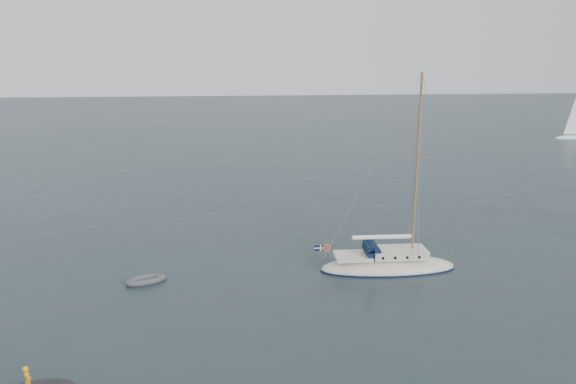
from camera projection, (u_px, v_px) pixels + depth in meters
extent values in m
plane|color=black|center=(331.00, 279.00, 33.74)|extent=(300.00, 300.00, 0.00)
ellipsoid|color=beige|center=(388.00, 267.00, 35.25)|extent=(8.49, 2.64, 1.41)
cube|color=beige|center=(399.00, 252.00, 35.08)|extent=(3.39, 1.79, 0.52)
cube|color=beige|center=(353.00, 256.00, 34.83)|extent=(2.26, 1.79, 0.24)
cylinder|color=black|center=(372.00, 250.00, 34.85)|extent=(0.91, 1.56, 0.91)
cube|color=black|center=(369.00, 247.00, 34.78)|extent=(0.42, 1.56, 0.38)
cylinder|color=olive|center=(417.00, 168.00, 33.87)|extent=(0.14, 0.14, 11.32)
cylinder|color=olive|center=(417.00, 159.00, 33.73)|extent=(0.05, 2.07, 0.05)
cylinder|color=olive|center=(382.00, 238.00, 34.73)|extent=(3.96, 0.09, 0.09)
cylinder|color=white|center=(382.00, 237.00, 34.72)|extent=(3.68, 0.26, 0.26)
cylinder|color=#9A9AA3|center=(329.00, 251.00, 34.58)|extent=(0.04, 2.07, 0.04)
torus|color=#E75412|center=(327.00, 248.00, 35.12)|extent=(0.51, 0.09, 0.51)
cylinder|color=olive|center=(324.00, 253.00, 34.57)|extent=(0.03, 0.03, 0.85)
cube|color=#010B6D|center=(319.00, 249.00, 34.48)|extent=(0.57, 0.02, 0.36)
cube|color=yellow|center=(319.00, 249.00, 34.48)|extent=(0.58, 0.03, 0.08)
cube|color=yellow|center=(321.00, 249.00, 34.49)|extent=(0.08, 0.03, 0.38)
cylinder|color=black|center=(376.00, 248.00, 35.84)|extent=(0.17, 0.06, 0.17)
cylinder|color=black|center=(383.00, 258.00, 34.09)|extent=(0.17, 0.06, 0.17)
cylinder|color=black|center=(387.00, 248.00, 35.91)|extent=(0.17, 0.06, 0.17)
cylinder|color=black|center=(396.00, 258.00, 34.16)|extent=(0.17, 0.06, 0.17)
cylinder|color=black|center=(399.00, 247.00, 35.99)|extent=(0.17, 0.06, 0.17)
cylinder|color=black|center=(408.00, 257.00, 34.24)|extent=(0.17, 0.06, 0.17)
cylinder|color=black|center=(410.00, 247.00, 36.06)|extent=(0.17, 0.06, 0.17)
cylinder|color=black|center=(420.00, 257.00, 34.31)|extent=(0.17, 0.06, 0.17)
cube|color=#504F55|center=(146.00, 281.00, 33.28)|extent=(1.50, 0.62, 0.09)
imported|color=orange|center=(28.00, 383.00, 21.71)|extent=(0.34, 0.50, 1.34)
ellipsoid|color=white|center=(572.00, 138.00, 89.29)|extent=(5.65, 1.88, 0.94)
cylinder|color=#9A9AA3|center=(575.00, 115.00, 88.39)|extent=(0.09, 0.09, 6.59)
cone|color=white|center=(574.00, 115.00, 88.39)|extent=(3.01, 3.01, 6.12)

